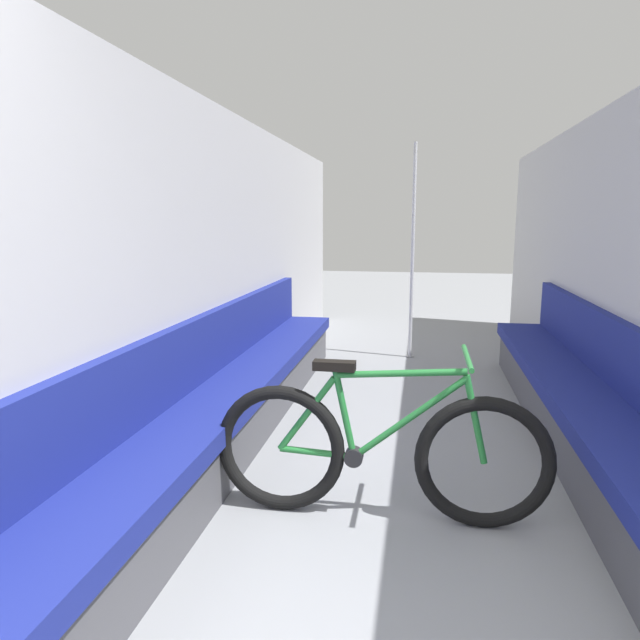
# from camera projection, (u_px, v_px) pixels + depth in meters

# --- Properties ---
(wall_left) EXTENTS (0.10, 9.02, 2.20)m
(wall_left) POSITION_uv_depth(u_px,v_px,m) (199.00, 270.00, 3.74)
(wall_left) COLOR #B2B2B7
(wall_left) RESTS_ON ground
(bench_seat_row_left) EXTENTS (0.47, 4.77, 0.83)m
(bench_seat_row_left) POSITION_uv_depth(u_px,v_px,m) (230.00, 401.00, 3.67)
(bench_seat_row_left) COLOR #4C4C51
(bench_seat_row_left) RESTS_ON ground
(bench_seat_row_right) EXTENTS (0.47, 4.77, 0.83)m
(bench_seat_row_right) POSITION_uv_depth(u_px,v_px,m) (596.00, 422.00, 3.29)
(bench_seat_row_right) COLOR #4C4C51
(bench_seat_row_right) RESTS_ON ground
(bicycle) EXTENTS (1.61, 0.46, 0.83)m
(bicycle) POSITION_uv_depth(u_px,v_px,m) (379.00, 452.00, 2.71)
(bicycle) COLOR black
(bicycle) RESTS_ON ground
(grab_pole_near) EXTENTS (0.08, 0.08, 2.18)m
(grab_pole_near) POSITION_uv_depth(u_px,v_px,m) (412.00, 256.00, 5.80)
(grab_pole_near) COLOR gray
(grab_pole_near) RESTS_ON ground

